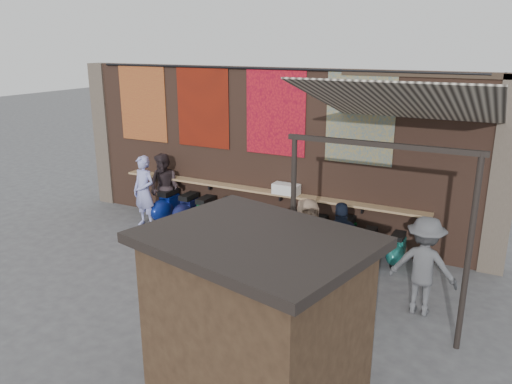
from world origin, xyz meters
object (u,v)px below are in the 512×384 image
(shelf_box, at_px, (286,189))
(shopper_grey, at_px, (424,266))
(scooter_stool_9, at_px, (368,245))
(market_stall, at_px, (256,338))
(scooter_stool_6, at_px, (294,230))
(diner_left, at_px, (144,192))
(scooter_stool_2, at_px, (204,213))
(scooter_stool_0, at_px, (167,206))
(scooter_stool_4, at_px, (246,224))
(scooter_stool_8, at_px, (344,237))
(shopper_tan, at_px, (307,242))
(scooter_stool_5, at_px, (269,226))
(diner_right, at_px, (164,188))
(scooter_stool_10, at_px, (397,250))
(shopper_navy, at_px, (341,245))
(scooter_stool_7, at_px, (318,234))
(scooter_stool_1, at_px, (187,210))
(scooter_stool_3, at_px, (224,217))

(shelf_box, relative_size, shopper_grey, 0.36)
(scooter_stool_9, xyz_separation_m, market_stall, (0.07, -5.40, 0.85))
(scooter_stool_6, relative_size, scooter_stool_9, 1.08)
(scooter_stool_9, xyz_separation_m, diner_left, (-5.66, -0.52, 0.57))
(scooter_stool_2, xyz_separation_m, diner_left, (-1.43, -0.56, 0.52))
(scooter_stool_0, bearing_deg, scooter_stool_4, -0.81)
(scooter_stool_8, distance_m, shopper_tan, 1.74)
(scooter_stool_5, distance_m, diner_right, 3.08)
(scooter_stool_9, height_order, market_stall, market_stall)
(scooter_stool_10, xyz_separation_m, market_stall, (-0.54, -5.47, 0.86))
(scooter_stool_10, bearing_deg, scooter_stool_0, -179.60)
(scooter_stool_2, distance_m, shopper_navy, 4.35)
(scooter_stool_7, distance_m, market_stall, 5.68)
(scooter_stool_0, bearing_deg, diner_left, -115.82)
(scooter_stool_5, bearing_deg, scooter_stool_10, 0.43)
(diner_left, xyz_separation_m, shopper_tan, (4.88, -1.12, -0.05))
(scooter_stool_0, relative_size, scooter_stool_1, 1.04)
(diner_right, bearing_deg, scooter_stool_5, 1.23)
(scooter_stool_0, distance_m, scooter_stool_1, 0.63)
(shopper_grey, bearing_deg, shopper_navy, -8.42)
(scooter_stool_6, bearing_deg, shopper_navy, -43.32)
(scooter_stool_2, xyz_separation_m, scooter_stool_4, (1.25, -0.04, -0.06))
(scooter_stool_1, height_order, scooter_stool_6, scooter_stool_1)
(scooter_stool_1, bearing_deg, market_stall, -48.55)
(scooter_stool_1, relative_size, shopper_grey, 0.48)
(diner_right, distance_m, shopper_grey, 7.07)
(shopper_navy, xyz_separation_m, shopper_grey, (1.57, -0.28, 0.03))
(scooter_stool_4, bearing_deg, scooter_stool_7, 2.74)
(scooter_stool_4, height_order, shopper_navy, shopper_navy)
(scooter_stool_9, distance_m, diner_left, 5.71)
(scooter_stool_2, bearing_deg, scooter_stool_0, -179.69)
(scooter_stool_7, relative_size, shopper_tan, 0.45)
(scooter_stool_7, distance_m, shopper_grey, 3.20)
(scooter_stool_8, bearing_deg, shelf_box, 168.77)
(shelf_box, bearing_deg, scooter_stool_3, -167.28)
(scooter_stool_8, bearing_deg, shopper_grey, -41.89)
(scooter_stool_6, height_order, scooter_stool_7, scooter_stool_6)
(scooter_stool_1, bearing_deg, scooter_stool_4, -2.33)
(scooter_stool_2, distance_m, scooter_stool_7, 3.04)
(scooter_stool_7, height_order, shopper_navy, shopper_navy)
(shelf_box, xyz_separation_m, diner_left, (-3.56, -0.85, -0.33))
(scooter_stool_10, height_order, diner_right, diner_right)
(shelf_box, height_order, scooter_stool_10, shelf_box)
(shopper_navy, bearing_deg, scooter_stool_3, -46.00)
(scooter_stool_6, relative_size, shopper_tan, 0.45)
(scooter_stool_5, distance_m, shopper_tan, 2.40)
(scooter_stool_1, relative_size, diner_left, 0.46)
(scooter_stool_5, relative_size, scooter_stool_7, 0.99)
(scooter_stool_7, bearing_deg, shelf_box, 164.56)
(scooter_stool_1, bearing_deg, scooter_stool_8, -0.59)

